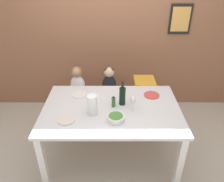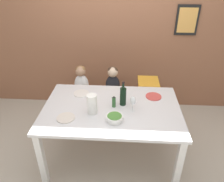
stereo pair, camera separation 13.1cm
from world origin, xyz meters
name	(u,v)px [view 2 (the right image)]	position (x,y,z in m)	size (l,w,h in m)	color
ground_plane	(112,154)	(0.00, 0.00, 0.00)	(14.00, 14.00, 0.00)	#BCB2A3
wall_back	(117,30)	(0.00, 1.32, 1.35)	(10.00, 0.09, 2.70)	#8E5B42
dining_table	(112,114)	(0.00, 0.00, 0.68)	(1.62, 1.06, 0.77)	silver
chair_far_left	(83,98)	(-0.52, 0.80, 0.39)	(0.36, 0.41, 0.47)	silver
chair_far_center	(113,99)	(-0.03, 0.80, 0.39)	(0.36, 0.41, 0.47)	silver
chair_right_highchair	(148,91)	(0.50, 0.80, 0.56)	(0.31, 0.35, 0.73)	silver
person_child_left	(81,80)	(-0.52, 0.80, 0.72)	(0.22, 0.16, 0.47)	silver
person_child_center	(113,81)	(-0.03, 0.80, 0.72)	(0.22, 0.16, 0.47)	black
wine_bottle	(123,96)	(0.13, 0.08, 0.89)	(0.08, 0.08, 0.31)	black
paper_towel_roll	(92,104)	(-0.21, -0.12, 0.89)	(0.11, 0.11, 0.23)	white
wine_glass_near	(133,101)	(0.25, -0.05, 0.91)	(0.07, 0.07, 0.19)	white
salad_bowl_large	(115,117)	(0.05, -0.24, 0.81)	(0.19, 0.19, 0.08)	white
dinner_plate_front_left	(66,118)	(-0.49, -0.24, 0.78)	(0.20, 0.20, 0.01)	silver
dinner_plate_back_left	(81,93)	(-0.42, 0.29, 0.78)	(0.20, 0.20, 0.01)	silver
dinner_plate_back_right	(154,96)	(0.52, 0.27, 0.78)	(0.20, 0.20, 0.01)	#D14C47
condiment_bottle_hot_sauce	(114,102)	(0.03, 0.02, 0.84)	(0.04, 0.04, 0.15)	#336633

